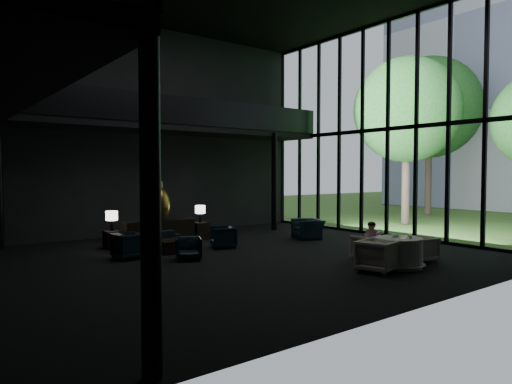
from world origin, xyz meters
TOP-DOWN VIEW (x-y plane):
  - floor at (0.00, 0.00)m, footprint 14.00×12.00m
  - wall_back at (0.00, 6.00)m, footprint 14.00×0.04m
  - wall_front at (0.00, -6.00)m, footprint 14.00×0.04m
  - curtain_wall at (6.95, 0.00)m, footprint 0.20×12.00m
  - mezzanine_back at (1.00, 5.00)m, footprint 12.00×2.00m
  - railing_left at (-5.00, 0.00)m, footprint 0.06×12.00m
  - railing_back at (1.00, 4.00)m, footprint 12.00×0.06m
  - column_sw at (-5.00, -5.70)m, footprint 0.24×0.24m
  - column_ne at (4.80, 4.00)m, footprint 0.24×0.24m
  - tree_near at (11.00, 2.00)m, footprint 4.80×4.80m
  - tree_far at (16.00, 4.00)m, footprint 5.60×5.60m
  - console at (-0.57, 3.57)m, footprint 2.44×0.56m
  - bronze_urn at (-0.57, 3.51)m, footprint 0.70×0.70m
  - side_table_left at (-2.17, 3.50)m, footprint 0.50×0.50m
  - table_lamp_left at (-2.17, 3.59)m, footprint 0.37×0.37m
  - side_table_right at (1.03, 3.57)m, footprint 0.55×0.55m
  - table_lamp_right at (1.03, 3.57)m, footprint 0.36×0.36m
  - sofa at (-1.12, 3.02)m, footprint 1.62×0.50m
  - lounge_armchair_west at (-2.41, 1.56)m, footprint 0.82×0.86m
  - lounge_armchair_east at (0.64, 1.47)m, footprint 0.89×0.91m
  - lounge_armchair_south at (-1.20, 0.37)m, footprint 0.79×0.77m
  - window_armchair at (4.19, 1.34)m, footprint 1.04×1.25m
  - coffee_table at (-0.99, 1.73)m, footprint 0.88×0.88m
  - dining_table at (2.57, -3.66)m, footprint 1.31×1.31m
  - dining_chair_north at (2.69, -2.62)m, footprint 0.81×0.77m
  - dining_chair_east at (3.67, -3.55)m, footprint 0.75×0.79m
  - dining_chair_west at (1.68, -3.69)m, footprint 1.06×1.10m
  - child at (2.65, -2.75)m, footprint 0.29×0.29m
  - plate_a at (2.49, -3.81)m, footprint 0.29×0.29m
  - plate_b at (2.75, -3.42)m, footprint 0.24×0.24m
  - saucer at (2.83, -3.68)m, footprint 0.19×0.19m
  - coffee_cup at (2.85, -3.76)m, footprint 0.11×0.11m
  - cereal_bowl at (2.55, -3.56)m, footprint 0.17×0.17m
  - cream_pot at (2.65, -3.95)m, footprint 0.07×0.07m

SIDE VIEW (x-z plane):
  - floor at x=0.00m, z-range -0.01..0.01m
  - coffee_table at x=-0.99m, z-range 0.00..0.37m
  - side_table_left at x=-2.17m, z-range 0.00..0.55m
  - side_table_right at x=1.03m, z-range 0.00..0.61m
  - lounge_armchair_south at x=-1.20m, z-range 0.00..0.62m
  - sofa at x=-1.12m, z-range 0.00..0.63m
  - dining_table at x=2.57m, z-range -0.05..0.70m
  - dining_chair_east at x=3.67m, z-range 0.00..0.71m
  - lounge_armchair_east at x=0.64m, z-range 0.00..0.74m
  - dining_chair_north at x=2.69m, z-range 0.00..0.77m
  - console at x=-0.57m, z-range 0.00..0.78m
  - lounge_armchair_west at x=-2.41m, z-range 0.00..0.81m
  - window_armchair at x=4.19m, z-range 0.00..0.94m
  - dining_chair_west at x=1.68m, z-range 0.00..0.94m
  - saucer at x=2.83m, z-range 0.75..0.76m
  - child at x=2.65m, z-range 0.45..1.07m
  - plate_a at x=2.49m, z-range 0.75..0.76m
  - plate_b at x=2.75m, z-range 0.75..0.77m
  - cream_pot at x=2.65m, z-range 0.75..0.83m
  - coffee_cup at x=2.85m, z-range 0.76..0.82m
  - cereal_bowl at x=2.55m, z-range 0.75..0.84m
  - table_lamp_left at x=-2.17m, z-range 0.69..1.31m
  - table_lamp_right at x=1.03m, z-range 0.74..1.34m
  - bronze_urn at x=-0.57m, z-range 0.68..1.99m
  - column_sw at x=-5.00m, z-range 0.00..4.00m
  - column_ne at x=4.80m, z-range 0.00..4.00m
  - wall_back at x=0.00m, z-range 0.00..8.00m
  - wall_front at x=0.00m, z-range 0.00..8.00m
  - curtain_wall at x=6.95m, z-range 0.00..8.00m
  - mezzanine_back at x=1.00m, z-range 3.88..4.12m
  - railing_left at x=-5.00m, z-range 4.10..5.10m
  - railing_back at x=1.00m, z-range 4.10..5.10m
  - tree_near at x=11.00m, z-range 1.41..9.06m
  - tree_far at x=16.00m, z-range 1.59..10.39m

